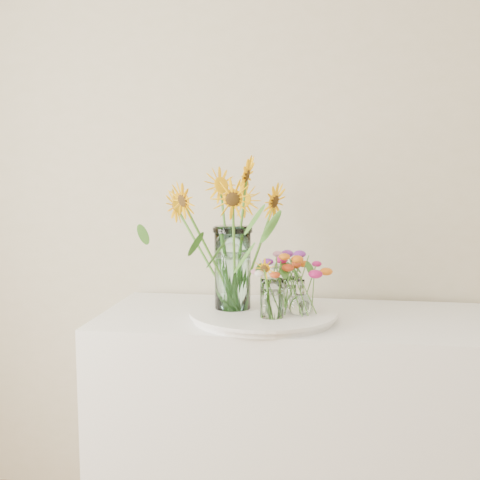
{
  "coord_description": "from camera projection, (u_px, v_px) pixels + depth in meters",
  "views": [
    {
      "loc": [
        0.05,
        -0.16,
        1.43
      ],
      "look_at": [
        -0.25,
        1.85,
        1.18
      ],
      "focal_mm": 45.0,
      "sensor_mm": 36.0,
      "label": 1
    }
  ],
  "objects": [
    {
      "name": "counter",
      "position": [
        296.0,
        436.0,
        2.19
      ],
      "size": [
        1.4,
        0.6,
        0.9
      ],
      "primitive_type": "cube",
      "color": "white",
      "rests_on": "ground_plane"
    },
    {
      "name": "tray",
      "position": [
        263.0,
        316.0,
        2.08
      ],
      "size": [
        0.49,
        0.49,
        0.02
      ],
      "primitive_type": "cylinder",
      "color": "white",
      "rests_on": "counter"
    },
    {
      "name": "mason_jar",
      "position": [
        233.0,
        268.0,
        2.1
      ],
      "size": [
        0.16,
        0.16,
        0.3
      ],
      "primitive_type": "cylinder",
      "rotation": [
        0.0,
        0.0,
        -0.26
      ],
      "color": "#C5FAF0",
      "rests_on": "tray"
    },
    {
      "name": "sunflower_bouquet",
      "position": [
        233.0,
        235.0,
        2.09
      ],
      "size": [
        0.84,
        0.84,
        0.53
      ],
      "primitive_type": null,
      "rotation": [
        0.0,
        0.0,
        -0.26
      ],
      "color": "#FFB205",
      "rests_on": "tray"
    },
    {
      "name": "small_vase_a",
      "position": [
        272.0,
        299.0,
        1.99
      ],
      "size": [
        0.1,
        0.1,
        0.13
      ],
      "primitive_type": "cylinder",
      "rotation": [
        0.0,
        0.0,
        0.41
      ],
      "color": "white",
      "rests_on": "tray"
    },
    {
      "name": "wildflower_posy_a",
      "position": [
        272.0,
        285.0,
        1.98
      ],
      "size": [
        0.17,
        0.17,
        0.22
      ],
      "primitive_type": null,
      "color": "orange",
      "rests_on": "tray"
    },
    {
      "name": "small_vase_b",
      "position": [
        300.0,
        297.0,
        2.04
      ],
      "size": [
        0.09,
        0.09,
        0.12
      ],
      "primitive_type": null,
      "rotation": [
        0.0,
        0.0,
        -0.04
      ],
      "color": "white",
      "rests_on": "tray"
    },
    {
      "name": "wildflower_posy_b",
      "position": [
        300.0,
        284.0,
        2.03
      ],
      "size": [
        0.23,
        0.23,
        0.21
      ],
      "primitive_type": null,
      "color": "orange",
      "rests_on": "tray"
    },
    {
      "name": "small_vase_c",
      "position": [
        293.0,
        292.0,
        2.14
      ],
      "size": [
        0.09,
        0.09,
        0.11
      ],
      "primitive_type": "cylinder",
      "rotation": [
        0.0,
        0.0,
        0.38
      ],
      "color": "white",
      "rests_on": "tray"
    },
    {
      "name": "wildflower_posy_c",
      "position": [
        293.0,
        280.0,
        2.13
      ],
      "size": [
        0.17,
        0.17,
        0.2
      ],
      "primitive_type": null,
      "color": "orange",
      "rests_on": "tray"
    }
  ]
}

